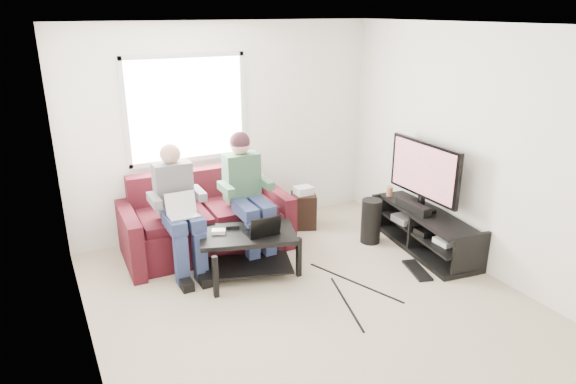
{
  "coord_description": "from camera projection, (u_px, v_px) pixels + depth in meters",
  "views": [
    {
      "loc": [
        -2.21,
        -3.72,
        2.72
      ],
      "look_at": [
        0.02,
        0.6,
        0.99
      ],
      "focal_mm": 32.0,
      "sensor_mm": 36.0,
      "label": 1
    }
  ],
  "objects": [
    {
      "name": "console_grey",
      "position": [
        408.0,
        218.0,
        6.29
      ],
      "size": [
        0.34,
        0.26,
        0.08
      ],
      "primitive_type": "cube",
      "color": "gray",
      "rests_on": "tv_stand"
    },
    {
      "name": "tv_stand",
      "position": [
        424.0,
        233.0,
        6.07
      ],
      "size": [
        0.64,
        1.54,
        0.49
      ],
      "color": "black",
      "rests_on": "floor"
    },
    {
      "name": "drink_cup",
      "position": [
        390.0,
        191.0,
        6.46
      ],
      "size": [
        0.08,
        0.08,
        0.12
      ],
      "primitive_type": "cylinder",
      "color": "#996242",
      "rests_on": "tv_stand"
    },
    {
      "name": "laptop_black",
      "position": [
        261.0,
        223.0,
        5.35
      ],
      "size": [
        0.39,
        0.32,
        0.24
      ],
      "primitive_type": null,
      "rotation": [
        0.0,
        0.0,
        -0.28
      ],
      "color": "black",
      "rests_on": "coffee_table"
    },
    {
      "name": "wall_left",
      "position": [
        77.0,
        219.0,
        3.68
      ],
      "size": [
        0.0,
        4.5,
        4.5
      ],
      "primitive_type": "plane",
      "rotation": [
        1.57,
        0.0,
        1.57
      ],
      "color": "white",
      "rests_on": "floor"
    },
    {
      "name": "keyboard_floor",
      "position": [
        417.0,
        270.0,
        5.64
      ],
      "size": [
        0.28,
        0.5,
        0.03
      ],
      "primitive_type": "cube",
      "rotation": [
        0.0,
        0.0,
        -0.28
      ],
      "color": "black",
      "rests_on": "floor"
    },
    {
      "name": "person_right",
      "position": [
        247.0,
        187.0,
        5.81
      ],
      "size": [
        0.4,
        0.71,
        1.42
      ],
      "color": "navy",
      "rests_on": "sofa"
    },
    {
      "name": "controller_c",
      "position": [
        267.0,
        221.0,
        5.66
      ],
      "size": [
        0.15,
        0.12,
        0.04
      ],
      "primitive_type": "cube",
      "rotation": [
        0.0,
        0.0,
        -0.19
      ],
      "color": "gray",
      "rests_on": "coffee_table"
    },
    {
      "name": "wall_front",
      "position": [
        536.0,
        300.0,
        2.66
      ],
      "size": [
        4.5,
        0.0,
        4.5
      ],
      "primitive_type": "plane",
      "rotation": [
        -1.57,
        0.0,
        0.0
      ],
      "color": "white",
      "rests_on": "floor"
    },
    {
      "name": "person_left",
      "position": [
        178.0,
        204.0,
        5.47
      ],
      "size": [
        0.4,
        0.7,
        1.38
      ],
      "color": "navy",
      "rests_on": "sofa"
    },
    {
      "name": "soundbar",
      "position": [
        413.0,
        207.0,
        5.99
      ],
      "size": [
        0.12,
        0.5,
        0.1
      ],
      "primitive_type": "cube",
      "color": "black",
      "rests_on": "tv_stand"
    },
    {
      "name": "controller_b",
      "position": [
        232.0,
        226.0,
        5.51
      ],
      "size": [
        0.16,
        0.13,
        0.04
      ],
      "primitive_type": "cube",
      "rotation": [
        0.0,
        0.0,
        -0.34
      ],
      "color": "black",
      "rests_on": "coffee_table"
    },
    {
      "name": "laptop_silver",
      "position": [
        183.0,
        210.0,
        5.33
      ],
      "size": [
        0.33,
        0.23,
        0.24
      ],
      "primitive_type": null,
      "rotation": [
        0.0,
        0.0,
        0.02
      ],
      "color": "silver",
      "rests_on": "person_left"
    },
    {
      "name": "ceiling",
      "position": [
        320.0,
        25.0,
        4.1
      ],
      "size": [
        4.5,
        4.5,
        0.0
      ],
      "primitive_type": "plane",
      "rotation": [
        3.14,
        0.0,
        0.0
      ],
      "color": "white",
      "rests_on": "wall_back"
    },
    {
      "name": "window",
      "position": [
        187.0,
        109.0,
        6.09
      ],
      "size": [
        1.48,
        0.04,
        1.28
      ],
      "color": "white",
      "rests_on": "wall_back"
    },
    {
      "name": "console_white",
      "position": [
        449.0,
        240.0,
        5.71
      ],
      "size": [
        0.3,
        0.22,
        0.06
      ],
      "primitive_type": "cube",
      "color": "silver",
      "rests_on": "tv_stand"
    },
    {
      "name": "subwoofer",
      "position": [
        371.0,
        221.0,
        6.27
      ],
      "size": [
        0.24,
        0.24,
        0.55
      ],
      "primitive_type": "cylinder",
      "color": "black",
      "rests_on": "floor"
    },
    {
      "name": "wall_right",
      "position": [
        481.0,
        152.0,
        5.4
      ],
      "size": [
        0.0,
        4.5,
        4.5
      ],
      "primitive_type": "plane",
      "rotation": [
        1.57,
        0.0,
        -1.57
      ],
      "color": "white",
      "rests_on": "floor"
    },
    {
      "name": "sofa",
      "position": [
        206.0,
        222.0,
        6.08
      ],
      "size": [
        1.95,
        0.98,
        0.91
      ],
      "color": "#471119",
      "rests_on": "floor"
    },
    {
      "name": "floor",
      "position": [
        315.0,
        306.0,
        4.98
      ],
      "size": [
        4.5,
        4.5,
        0.0
      ],
      "primitive_type": "plane",
      "color": "beige",
      "rests_on": "ground"
    },
    {
      "name": "coffee_table",
      "position": [
        248.0,
        244.0,
        5.45
      ],
      "size": [
        1.13,
        0.88,
        0.5
      ],
      "color": "black",
      "rests_on": "floor"
    },
    {
      "name": "wall_back",
      "position": [
        227.0,
        129.0,
        6.43
      ],
      "size": [
        4.5,
        0.0,
        4.5
      ],
      "primitive_type": "plane",
      "rotation": [
        1.57,
        0.0,
        0.0
      ],
      "color": "white",
      "rests_on": "floor"
    },
    {
      "name": "controller_a",
      "position": [
        218.0,
        232.0,
        5.38
      ],
      "size": [
        0.16,
        0.14,
        0.04
      ],
      "primitive_type": "cube",
      "rotation": [
        0.0,
        0.0,
        -0.41
      ],
      "color": "silver",
      "rests_on": "coffee_table"
    },
    {
      "name": "tv",
      "position": [
        424.0,
        172.0,
        5.9
      ],
      "size": [
        0.12,
        1.1,
        0.81
      ],
      "color": "black",
      "rests_on": "tv_stand"
    },
    {
      "name": "end_table",
      "position": [
        303.0,
        209.0,
        6.71
      ],
      "size": [
        0.31,
        0.31,
        0.56
      ],
      "color": "black",
      "rests_on": "floor"
    },
    {
      "name": "console_black",
      "position": [
        428.0,
        229.0,
        6.0
      ],
      "size": [
        0.38,
        0.3,
        0.07
      ],
      "primitive_type": "cube",
      "color": "black",
      "rests_on": "tv_stand"
    }
  ]
}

